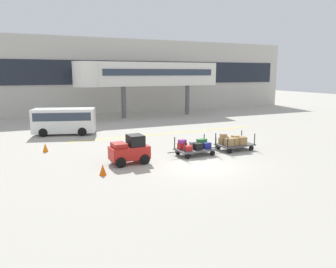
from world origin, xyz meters
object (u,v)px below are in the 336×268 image
shuttle_van (64,119)px  safety_cone_near (103,170)px  baggage_tug (130,150)px  baggage_cart_middle (234,142)px  baggage_cart_lead (195,147)px  safety_cone_far (45,148)px

shuttle_van → safety_cone_near: bearing=-88.8°
baggage_tug → baggage_cart_middle: bearing=2.3°
baggage_tug → baggage_cart_middle: (7.06, 0.28, -0.21)m
baggage_cart_lead → shuttle_van: bearing=121.3°
baggage_tug → baggage_cart_middle: 7.07m
shuttle_van → safety_cone_far: size_ratio=9.36×
baggage_tug → baggage_cart_lead: baggage_tug is taller
shuttle_van → safety_cone_far: (-1.92, -5.70, -0.96)m
baggage_tug → safety_cone_far: baggage_tug is taller
baggage_tug → safety_cone_far: (-4.02, 4.84, -0.48)m
baggage_cart_lead → safety_cone_near: (-6.03, -1.64, -0.22)m
baggage_cart_lead → safety_cone_far: (-8.20, 4.63, -0.22)m
shuttle_van → safety_cone_near: (0.25, -11.97, -0.96)m
baggage_cart_middle → safety_cone_far: baggage_cart_middle is taller
safety_cone_near → safety_cone_far: size_ratio=1.00×
baggage_tug → safety_cone_far: 6.31m
baggage_cart_middle → shuttle_van: (-9.17, 10.25, 0.69)m
baggage_cart_lead → safety_cone_far: baggage_cart_lead is taller
shuttle_van → safety_cone_near: size_ratio=9.36×
baggage_cart_lead → baggage_cart_middle: 2.89m
baggage_tug → baggage_cart_middle: size_ratio=0.71×
baggage_cart_middle → safety_cone_near: 9.08m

